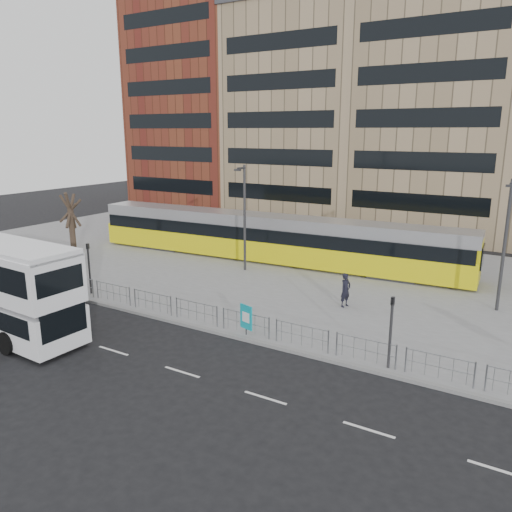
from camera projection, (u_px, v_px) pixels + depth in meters
The scene contains 14 objects.
ground at pixel (202, 330), 25.03m from camera, with size 120.00×120.00×0.00m, color black.
plaza at pixel (305, 273), 34.98m from camera, with size 64.00×24.00×0.15m, color gray.
kerb at pixel (202, 329), 25.06m from camera, with size 64.00×0.25×0.17m, color gray.
building_row at pixel (419, 98), 49.58m from camera, with size 70.40×18.40×31.20m.
pedestrian_barrier at pixel (241, 316), 24.21m from camera, with size 32.07×0.07×1.10m.
road_markings at pixel (164, 366), 21.21m from camera, with size 62.00×0.12×0.01m, color white.
tram at pixel (269, 238), 37.62m from camera, with size 29.60×4.62×3.47m.
ad_panel at pixel (246, 318), 23.92m from camera, with size 0.79×0.29×1.51m.
pedestrian at pixel (346, 290), 27.79m from camera, with size 0.70×0.46×1.93m, color black.
traffic_light_west at pixel (89, 262), 29.83m from camera, with size 0.20×0.23×3.10m.
traffic_light_east at pixel (391, 323), 20.29m from camera, with size 0.18×0.21×3.10m.
lamp_post_west at pixel (244, 213), 34.38m from camera, with size 0.45×1.04×7.36m.
lamp_post_east at pixel (505, 240), 26.43m from camera, with size 0.45×1.04×7.19m.
bare_tree at pixel (68, 190), 37.07m from camera, with size 4.59×4.59×7.40m.
Camera 1 is at (14.39, -18.61, 9.73)m, focal length 35.00 mm.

